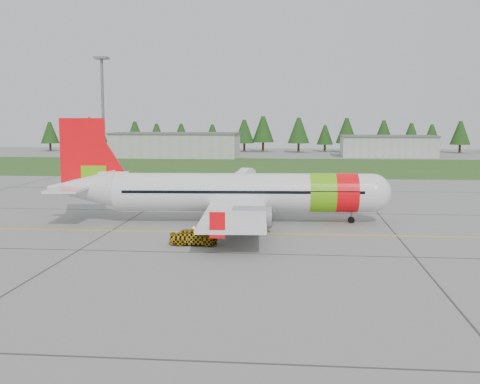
# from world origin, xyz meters

# --- Properties ---
(ground) EXTENTS (320.00, 320.00, 0.00)m
(ground) POSITION_xyz_m (0.00, 0.00, 0.00)
(ground) COLOR gray
(ground) RESTS_ON ground
(aircraft) EXTENTS (33.03, 30.46, 10.00)m
(aircraft) POSITION_xyz_m (-4.49, 13.39, 2.88)
(aircraft) COLOR silver
(aircraft) RESTS_ON ground
(follow_me_car) EXTENTS (1.32, 1.55, 3.82)m
(follow_me_car) POSITION_xyz_m (-6.61, 2.72, 1.91)
(follow_me_car) COLOR #EDB60D
(follow_me_car) RESTS_ON ground
(service_van) EXTENTS (2.13, 2.08, 4.73)m
(service_van) POSITION_xyz_m (-7.45, 58.64, 2.37)
(service_van) COLOR white
(service_van) RESTS_ON ground
(grass_strip) EXTENTS (320.00, 50.00, 0.03)m
(grass_strip) POSITION_xyz_m (0.00, 82.00, 0.01)
(grass_strip) COLOR #30561E
(grass_strip) RESTS_ON ground
(taxi_guideline) EXTENTS (120.00, 0.25, 0.02)m
(taxi_guideline) POSITION_xyz_m (0.00, 8.00, 0.01)
(taxi_guideline) COLOR gold
(taxi_guideline) RESTS_ON ground
(hangar_west) EXTENTS (32.00, 14.00, 6.00)m
(hangar_west) POSITION_xyz_m (-30.00, 110.00, 3.00)
(hangar_west) COLOR #A8A8A3
(hangar_west) RESTS_ON ground
(hangar_east) EXTENTS (24.00, 12.00, 5.20)m
(hangar_east) POSITION_xyz_m (25.00, 118.00, 2.60)
(hangar_east) COLOR #A8A8A3
(hangar_east) RESTS_ON ground
(floodlight_mast) EXTENTS (0.50, 0.50, 20.00)m
(floodlight_mast) POSITION_xyz_m (-32.00, 58.00, 10.00)
(floodlight_mast) COLOR slate
(floodlight_mast) RESTS_ON ground
(treeline) EXTENTS (160.00, 8.00, 10.00)m
(treeline) POSITION_xyz_m (0.00, 138.00, 5.00)
(treeline) COLOR #1C3F14
(treeline) RESTS_ON ground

